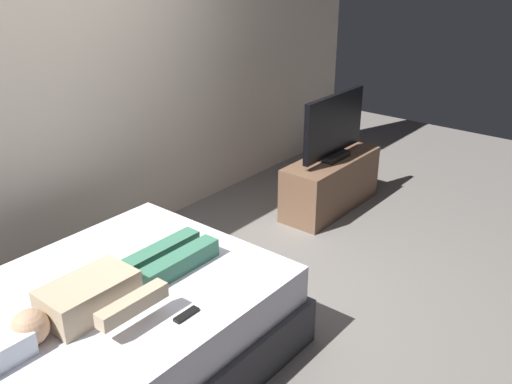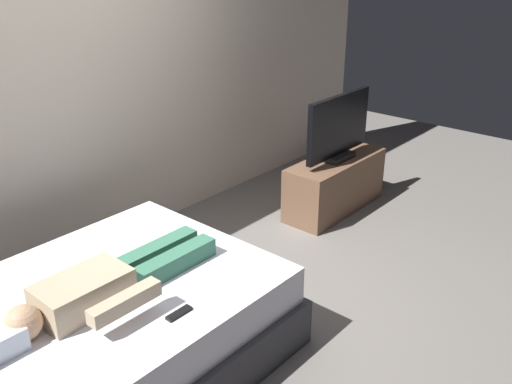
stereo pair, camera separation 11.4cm
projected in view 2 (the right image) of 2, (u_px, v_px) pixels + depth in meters
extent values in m
plane|color=slate|center=(231.00, 316.00, 3.75)|extent=(10.00, 10.00, 0.00)
cube|color=beige|center=(120.00, 67.00, 4.37)|extent=(6.40, 0.10, 2.80)
cube|color=#333338|center=(101.00, 351.00, 3.21)|extent=(2.03, 1.51, 0.30)
cube|color=white|center=(96.00, 312.00, 3.10)|extent=(1.95, 1.43, 0.24)
cube|color=tan|center=(83.00, 293.00, 2.90)|extent=(0.48, 0.28, 0.18)
sphere|color=tan|center=(23.00, 323.00, 2.67)|extent=(0.18, 0.18, 0.18)
cube|color=#387056|center=(173.00, 263.00, 3.24)|extent=(0.60, 0.11, 0.11)
cube|color=#387056|center=(155.00, 254.00, 3.34)|extent=(0.60, 0.11, 0.11)
cube|color=tan|center=(125.00, 302.00, 2.76)|extent=(0.40, 0.08, 0.08)
cube|color=black|center=(179.00, 313.00, 2.88)|extent=(0.15, 0.04, 0.02)
cube|color=brown|center=(335.00, 184.00, 5.17)|extent=(1.10, 0.40, 0.50)
cube|color=black|center=(337.00, 156.00, 5.06)|extent=(0.32, 0.20, 0.05)
cube|color=black|center=(339.00, 125.00, 4.94)|extent=(0.88, 0.05, 0.54)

